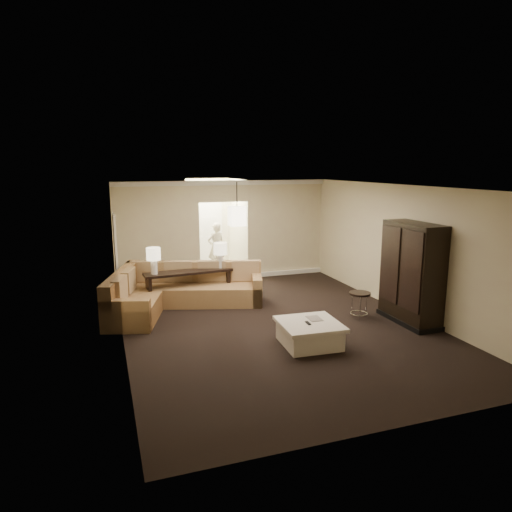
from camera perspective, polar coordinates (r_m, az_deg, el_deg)
name	(u,v)px	position (r m, az deg, el deg)	size (l,w,h in m)	color
ground	(275,324)	(9.48, 2.41, -8.54)	(8.00, 8.00, 0.00)	black
wall_back	(224,231)	(12.85, -4.02, 3.17)	(6.00, 0.04, 2.80)	beige
wall_front	(399,322)	(5.69, 17.42, -7.87)	(6.00, 0.04, 2.80)	beige
wall_left	(119,269)	(8.50, -16.71, -1.52)	(0.04, 8.00, 2.80)	beige
wall_right	(403,249)	(10.55, 17.84, 0.85)	(0.04, 8.00, 2.80)	beige
ceiling	(276,187)	(8.93, 2.56, 8.62)	(6.00, 8.00, 0.02)	white
crown_molding	(224,183)	(12.69, -4.04, 9.10)	(6.00, 0.10, 0.12)	white
baseboard	(225,277)	(13.06, -3.88, -2.69)	(6.00, 0.10, 0.12)	white
side_door	(116,258)	(11.31, -17.07, -0.23)	(0.05, 0.90, 2.10)	white
foyer	(213,228)	(14.16, -5.42, 3.50)	(1.44, 2.02, 2.80)	beige
sectional_sofa	(175,292)	(10.56, -10.12, -4.42)	(3.79, 2.74, 0.96)	brown
coffee_table	(309,333)	(8.45, 6.69, -9.56)	(1.12, 1.12, 0.45)	white
console_table	(189,284)	(10.82, -8.40, -3.50)	(2.09, 0.65, 0.79)	black
armoire	(411,275)	(9.86, 18.85, -2.31)	(0.62, 1.45, 2.08)	black
drink_table	(360,300)	(9.98, 12.82, -5.35)	(0.45, 0.45, 0.56)	black
table_lamp_left	(154,257)	(10.48, -12.69, -0.07)	(0.32, 0.32, 0.61)	white
table_lamp_right	(220,251)	(10.89, -4.49, 0.61)	(0.32, 0.32, 0.61)	white
pendant_light	(237,216)	(11.54, -2.39, 5.02)	(0.38, 0.38, 1.09)	black
person	(216,245)	(13.73, -5.00, 1.36)	(0.61, 0.41, 1.70)	beige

